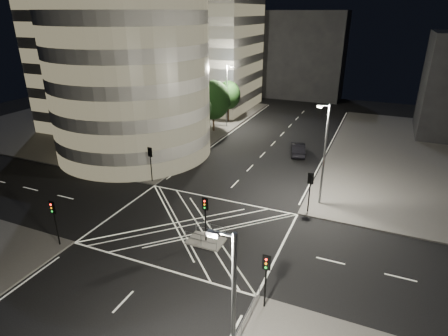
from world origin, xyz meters
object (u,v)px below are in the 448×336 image
at_px(central_island, 206,241).
at_px(traffic_signal_fr, 310,185).
at_px(street_lamp_left_far, 227,94).
at_px(traffic_signal_island, 205,211).
at_px(traffic_signal_nr, 266,271).
at_px(street_lamp_left_near, 169,122).
at_px(sedan, 298,149).
at_px(traffic_signal_nl, 54,215).
at_px(street_lamp_right_near, 232,325).
at_px(traffic_signal_fl, 150,158).
at_px(street_lamp_right_far, 324,152).

relative_size(central_island, traffic_signal_fr, 0.75).
bearing_deg(street_lamp_left_far, traffic_signal_island, -70.05).
relative_size(traffic_signal_fr, traffic_signal_nr, 1.00).
bearing_deg(central_island, street_lamp_left_far, 109.95).
bearing_deg(street_lamp_left_near, central_island, -49.73).
xyz_separation_m(street_lamp_left_far, sedan, (13.75, -8.04, -4.72)).
height_order(traffic_signal_nl, sedan, traffic_signal_nl).
bearing_deg(street_lamp_right_near, traffic_signal_nr, 95.04).
distance_m(traffic_signal_fl, traffic_signal_nr, 22.24).
distance_m(traffic_signal_fr, street_lamp_right_near, 20.97).
bearing_deg(street_lamp_right_near, sedan, 98.11).
relative_size(traffic_signal_nl, traffic_signal_fr, 1.00).
bearing_deg(traffic_signal_island, traffic_signal_nl, -153.86).
height_order(traffic_signal_fl, sedan, traffic_signal_fl).
bearing_deg(traffic_signal_island, central_island, 0.00).
height_order(traffic_signal_fr, street_lamp_left_far, street_lamp_left_far).
distance_m(traffic_signal_nr, street_lamp_left_near, 26.32).
bearing_deg(street_lamp_right_near, traffic_signal_fl, 131.24).
bearing_deg(street_lamp_right_far, street_lamp_right_near, -90.00).
relative_size(traffic_signal_fl, street_lamp_right_near, 0.40).
xyz_separation_m(traffic_signal_fl, street_lamp_left_near, (-0.64, 5.20, 2.63)).
xyz_separation_m(central_island, street_lamp_right_near, (7.44, -12.50, 5.47)).
height_order(traffic_signal_fl, traffic_signal_nl, same).
bearing_deg(traffic_signal_fl, traffic_signal_fr, 0.00).
relative_size(traffic_signal_nl, street_lamp_left_near, 0.40).
xyz_separation_m(traffic_signal_fl, street_lamp_left_far, (-0.64, 23.20, 2.63)).
distance_m(traffic_signal_nr, sedan, 29.18).
relative_size(traffic_signal_fl, traffic_signal_fr, 1.00).
bearing_deg(street_lamp_right_far, traffic_signal_fl, -173.12).
bearing_deg(sedan, traffic_signal_nr, 83.88).
relative_size(traffic_signal_nl, street_lamp_left_far, 0.40).
bearing_deg(central_island, street_lamp_right_near, -59.25).
xyz_separation_m(central_island, sedan, (2.31, 23.46, 0.75)).
height_order(street_lamp_left_near, sedan, street_lamp_left_near).
xyz_separation_m(street_lamp_left_near, street_lamp_left_far, (0.00, 18.00, 0.00)).
distance_m(traffic_signal_island, street_lamp_left_near, 17.89).
bearing_deg(street_lamp_left_far, street_lamp_right_near, -66.79).
height_order(traffic_signal_nr, traffic_signal_island, same).
bearing_deg(street_lamp_left_far, traffic_signal_nl, -89.01).
height_order(traffic_signal_nr, street_lamp_right_far, street_lamp_right_far).
xyz_separation_m(central_island, street_lamp_left_near, (-11.44, 13.50, 5.47)).
bearing_deg(street_lamp_right_far, central_island, -125.30).
distance_m(central_island, traffic_signal_island, 2.84).
bearing_deg(street_lamp_left_near, street_lamp_right_near, -54.03).
bearing_deg(street_lamp_right_near, street_lamp_left_near, 125.97).
bearing_deg(street_lamp_right_near, traffic_signal_island, 120.75).
height_order(traffic_signal_fl, traffic_signal_nr, same).
height_order(traffic_signal_nr, sedan, traffic_signal_nr).
distance_m(street_lamp_left_near, sedan, 17.62).
distance_m(traffic_signal_fl, traffic_signal_fr, 17.60).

